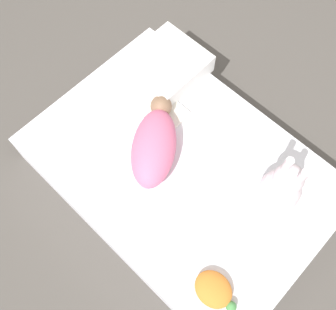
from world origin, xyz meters
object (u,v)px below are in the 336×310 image
(pillow, at_px, (166,66))
(turtle_plush, at_px, (214,290))
(bunny_plush, at_px, (282,187))
(swaddled_baby, at_px, (155,144))

(pillow, bearing_deg, turtle_plush, -35.95)
(pillow, height_order, bunny_plush, bunny_plush)
(swaddled_baby, height_order, turtle_plush, swaddled_baby)
(swaddled_baby, xyz_separation_m, turtle_plush, (0.60, -0.27, -0.04))
(turtle_plush, bearing_deg, bunny_plush, 97.67)
(bunny_plush, height_order, turtle_plush, bunny_plush)
(turtle_plush, bearing_deg, swaddled_baby, 155.25)
(swaddled_baby, relative_size, bunny_plush, 1.31)
(swaddled_baby, bearing_deg, pillow, 1.14)
(swaddled_baby, distance_m, turtle_plush, 0.66)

